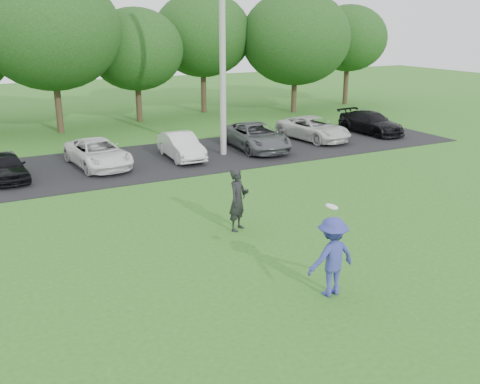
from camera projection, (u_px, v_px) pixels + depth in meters
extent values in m
plane|color=#27661D|center=(308.00, 284.00, 12.68)|extent=(100.00, 100.00, 0.00)
cube|color=black|center=(142.00, 162.00, 23.67)|extent=(32.00, 6.50, 0.03)
cylinder|color=#9F9F9A|center=(222.00, 35.00, 23.38)|extent=(0.28, 0.28, 10.78)
imported|color=#343992|center=(332.00, 257.00, 11.94)|extent=(1.22, 0.73, 1.85)
cylinder|color=white|center=(332.00, 207.00, 11.33)|extent=(0.28, 0.27, 0.11)
imported|color=black|center=(238.00, 200.00, 15.72)|extent=(0.82, 0.76, 1.88)
cube|color=black|center=(246.00, 192.00, 15.57)|extent=(0.17, 0.16, 0.10)
imported|color=black|center=(7.00, 166.00, 20.78)|extent=(1.57, 3.26, 1.08)
imported|color=white|center=(98.00, 153.00, 22.68)|extent=(2.38, 4.35, 1.16)
imported|color=silver|center=(181.00, 146.00, 24.03)|extent=(1.31, 3.52, 1.15)
imported|color=#56595D|center=(256.00, 136.00, 25.77)|extent=(2.36, 4.62, 1.25)
imported|color=silver|center=(313.00, 128.00, 27.88)|extent=(2.65, 4.53, 1.19)
imported|color=black|center=(371.00, 123.00, 29.52)|extent=(1.99, 4.21, 1.19)
cylinder|color=#38281C|center=(59.00, 108.00, 29.67)|extent=(0.36, 0.36, 2.70)
ellipsoid|color=#214C19|center=(51.00, 31.00, 28.42)|extent=(7.42, 7.42, 6.31)
cylinder|color=#38281C|center=(139.00, 104.00, 33.12)|extent=(0.36, 0.36, 2.20)
ellipsoid|color=#214C19|center=(136.00, 49.00, 32.13)|extent=(5.76, 5.76, 4.90)
cylinder|color=#38281C|center=(204.00, 92.00, 36.42)|extent=(0.36, 0.36, 2.70)
ellipsoid|color=#214C19|center=(202.00, 34.00, 35.27)|extent=(6.50, 6.50, 5.53)
cylinder|color=#38281C|center=(294.00, 96.00, 36.53)|extent=(0.36, 0.36, 2.20)
ellipsoid|color=#214C19|center=(296.00, 38.00, 35.37)|extent=(7.24, 7.24, 6.15)
cylinder|color=#38281C|center=(346.00, 86.00, 40.04)|extent=(0.36, 0.36, 2.70)
ellipsoid|color=#214C19|center=(349.00, 38.00, 38.99)|extent=(5.58, 5.58, 4.74)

